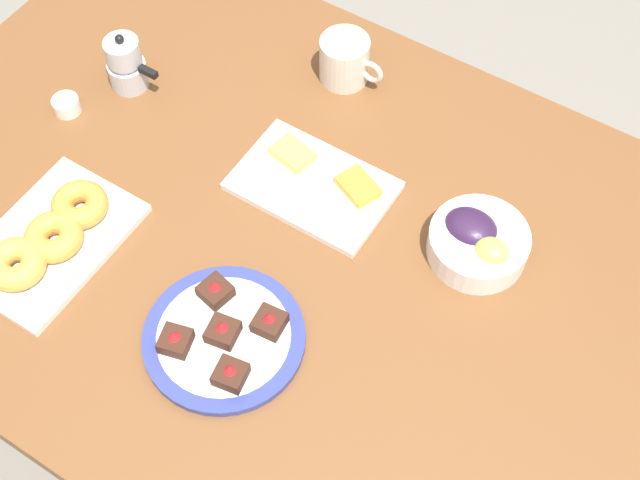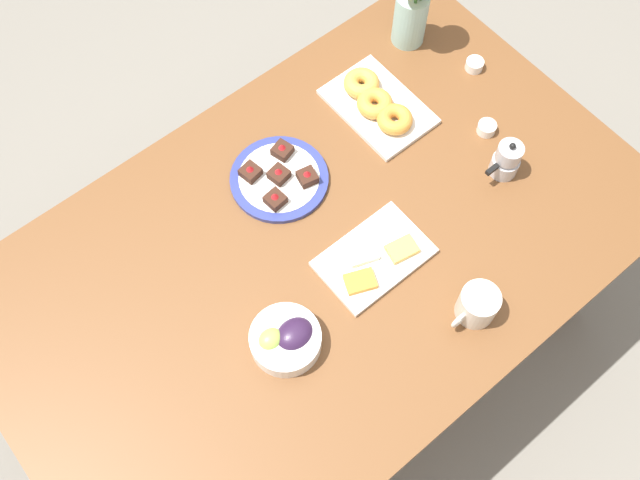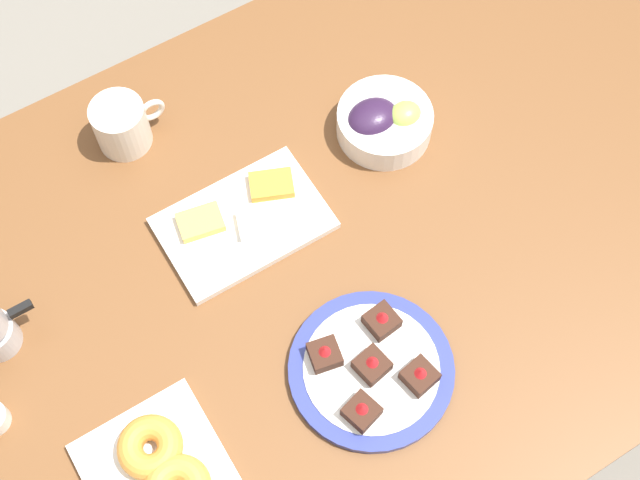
{
  "view_description": "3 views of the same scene",
  "coord_description": "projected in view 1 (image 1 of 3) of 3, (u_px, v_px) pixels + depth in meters",
  "views": [
    {
      "loc": [
        0.41,
        -0.64,
        1.95
      ],
      "look_at": [
        0.0,
        0.0,
        0.78
      ],
      "focal_mm": 50.0,
      "sensor_mm": 36.0,
      "label": 1
    },
    {
      "loc": [
        0.46,
        0.56,
        2.28
      ],
      "look_at": [
        0.0,
        0.0,
        0.78
      ],
      "focal_mm": 40.0,
      "sensor_mm": 36.0,
      "label": 2
    },
    {
      "loc": [
        -0.32,
        -0.52,
        2.01
      ],
      "look_at": [
        0.0,
        0.0,
        0.78
      ],
      "focal_mm": 50.0,
      "sensor_mm": 36.0,
      "label": 3
    }
  ],
  "objects": [
    {
      "name": "moka_pot",
      "position": [
        126.0,
        64.0,
        1.59
      ],
      "size": [
        0.11,
        0.07,
        0.12
      ],
      "color": "#B7B7BC",
      "rests_on": "dining_table"
    },
    {
      "name": "jam_cup_honey",
      "position": [
        66.0,
        105.0,
        1.58
      ],
      "size": [
        0.05,
        0.05,
        0.03
      ],
      "color": "white",
      "rests_on": "dining_table"
    },
    {
      "name": "cheese_platter",
      "position": [
        315.0,
        184.0,
        1.49
      ],
      "size": [
        0.26,
        0.17,
        0.03
      ],
      "color": "white",
      "rests_on": "dining_table"
    },
    {
      "name": "dining_table",
      "position": [
        320.0,
        281.0,
        1.5
      ],
      "size": [
        1.6,
        1.0,
        0.74
      ],
      "color": "brown",
      "rests_on": "ground_plane"
    },
    {
      "name": "grape_bowl",
      "position": [
        477.0,
        242.0,
        1.41
      ],
      "size": [
        0.16,
        0.16,
        0.07
      ],
      "color": "white",
      "rests_on": "dining_table"
    },
    {
      "name": "coffee_mug",
      "position": [
        345.0,
        59.0,
        1.6
      ],
      "size": [
        0.13,
        0.09,
        0.09
      ],
      "color": "beige",
      "rests_on": "dining_table"
    },
    {
      "name": "croissant_platter",
      "position": [
        50.0,
        238.0,
        1.42
      ],
      "size": [
        0.19,
        0.28,
        0.05
      ],
      "color": "white",
      "rests_on": "dining_table"
    },
    {
      "name": "dessert_plate",
      "position": [
        224.0,
        337.0,
        1.33
      ],
      "size": [
        0.25,
        0.25,
        0.05
      ],
      "color": "navy",
      "rests_on": "dining_table"
    },
    {
      "name": "ground_plane",
      "position": [
        320.0,
        425.0,
        2.05
      ],
      "size": [
        6.0,
        6.0,
        0.0
      ],
      "primitive_type": "plane",
      "color": "slate"
    }
  ]
}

